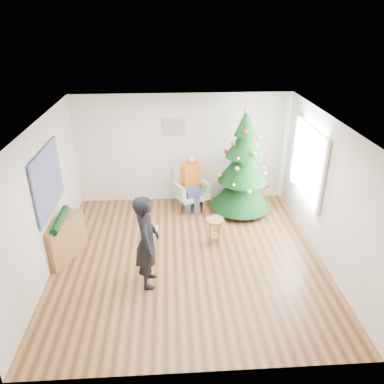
{
  "coord_description": "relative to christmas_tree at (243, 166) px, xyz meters",
  "views": [
    {
      "loc": [
        -0.31,
        -5.83,
        4.26
      ],
      "look_at": [
        0.1,
        0.6,
        1.1
      ],
      "focal_mm": 35.0,
      "sensor_mm": 36.0,
      "label": 1
    }
  ],
  "objects": [
    {
      "name": "standing_man",
      "position": [
        -2.03,
        -2.46,
        -0.29
      ],
      "size": [
        0.4,
        0.61,
        1.66
      ],
      "primitive_type": "imported",
      "rotation": [
        0.0,
        0.0,
        1.58
      ],
      "color": "black",
      "rests_on": "floor"
    },
    {
      "name": "seated_person",
      "position": [
        -1.14,
        0.22,
        -0.46
      ],
      "size": [
        0.52,
        0.66,
        1.29
      ],
      "rotation": [
        0.0,
        0.0,
        0.42
      ],
      "color": "navy",
      "rests_on": "armchair"
    },
    {
      "name": "armchair",
      "position": [
        -1.16,
        0.27,
        -0.76
      ],
      "size": [
        0.89,
        0.88,
        0.98
      ],
      "rotation": [
        0.0,
        0.0,
        0.42
      ],
      "color": "#97AC8B",
      "rests_on": "floor"
    },
    {
      "name": "wall_back",
      "position": [
        -1.31,
        0.71,
        0.18
      ],
      "size": [
        5.0,
        0.0,
        5.0
      ],
      "primitive_type": "plane",
      "rotation": [
        1.57,
        0.0,
        0.0
      ],
      "color": "silver",
      "rests_on": "floor"
    },
    {
      "name": "ceiling",
      "position": [
        -1.31,
        -1.79,
        1.48
      ],
      "size": [
        5.0,
        5.0,
        0.0
      ],
      "primitive_type": "plane",
      "rotation": [
        3.14,
        0.0,
        0.0
      ],
      "color": "white",
      "rests_on": "wall_back"
    },
    {
      "name": "curtains",
      "position": [
        1.13,
        -0.79,
        0.38
      ],
      "size": [
        0.05,
        1.75,
        1.5
      ],
      "color": "white",
      "rests_on": "wall_right"
    },
    {
      "name": "tapestry",
      "position": [
        -3.77,
        -1.49,
        0.43
      ],
      "size": [
        0.03,
        1.5,
        1.15
      ],
      "primitive_type": "cube",
      "color": "black",
      "rests_on": "wall_left"
    },
    {
      "name": "wall_left",
      "position": [
        -3.81,
        -1.79,
        0.18
      ],
      "size": [
        0.0,
        5.0,
        5.0
      ],
      "primitive_type": "plane",
      "rotation": [
        1.57,
        0.0,
        1.57
      ],
      "color": "silver",
      "rests_on": "floor"
    },
    {
      "name": "game_controller",
      "position": [
        -1.85,
        -2.49,
        -0.01
      ],
      "size": [
        0.04,
        0.13,
        0.04
      ],
      "primitive_type": "cube",
      "rotation": [
        0.0,
        0.0,
        0.01
      ],
      "color": "white",
      "rests_on": "standing_man"
    },
    {
      "name": "wall_front",
      "position": [
        -1.31,
        -4.29,
        0.18
      ],
      "size": [
        5.0,
        0.0,
        5.0
      ],
      "primitive_type": "plane",
      "rotation": [
        -1.57,
        0.0,
        0.0
      ],
      "color": "silver",
      "rests_on": "floor"
    },
    {
      "name": "garland",
      "position": [
        -3.64,
        -1.62,
        -0.3
      ],
      "size": [
        0.14,
        0.9,
        0.14
      ],
      "primitive_type": "cylinder",
      "rotation": [
        1.57,
        0.0,
        0.0
      ],
      "color": "black",
      "rests_on": "console"
    },
    {
      "name": "console",
      "position": [
        -3.64,
        -1.62,
        -0.72
      ],
      "size": [
        0.65,
        1.04,
        0.8
      ],
      "primitive_type": "cube",
      "rotation": [
        0.0,
        0.0,
        -0.38
      ],
      "color": "brown",
      "rests_on": "floor"
    },
    {
      "name": "christmas_tree",
      "position": [
        0.0,
        0.0,
        0.0
      ],
      "size": [
        1.38,
        1.38,
        2.49
      ],
      "rotation": [
        0.0,
        0.0,
        0.23
      ],
      "color": "#3F2816",
      "rests_on": "floor"
    },
    {
      "name": "laptop",
      "position": [
        -0.77,
        -1.31,
        -0.57
      ],
      "size": [
        0.36,
        0.33,
        0.02
      ],
      "primitive_type": "imported",
      "rotation": [
        0.0,
        0.0,
        0.6
      ],
      "color": "silver",
      "rests_on": "stool"
    },
    {
      "name": "floor",
      "position": [
        -1.31,
        -1.79,
        -1.12
      ],
      "size": [
        5.0,
        5.0,
        0.0
      ],
      "primitive_type": "plane",
      "color": "brown",
      "rests_on": "ground"
    },
    {
      "name": "stool",
      "position": [
        -0.77,
        -1.31,
        -0.84
      ],
      "size": [
        0.36,
        0.36,
        0.54
      ],
      "rotation": [
        0.0,
        0.0,
        0.26
      ],
      "color": "brown",
      "rests_on": "floor"
    },
    {
      "name": "window_panel",
      "position": [
        1.16,
        -0.79,
        0.38
      ],
      "size": [
        0.04,
        1.3,
        1.4
      ],
      "primitive_type": "cube",
      "color": "white",
      "rests_on": "wall_right"
    },
    {
      "name": "wall_right",
      "position": [
        1.19,
        -1.79,
        0.18
      ],
      "size": [
        0.0,
        5.0,
        5.0
      ],
      "primitive_type": "plane",
      "rotation": [
        1.57,
        0.0,
        -1.57
      ],
      "color": "silver",
      "rests_on": "floor"
    },
    {
      "name": "framed_picture",
      "position": [
        -1.51,
        0.67,
        0.73
      ],
      "size": [
        0.52,
        0.05,
        0.42
      ],
      "color": "tan",
      "rests_on": "wall_back"
    }
  ]
}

